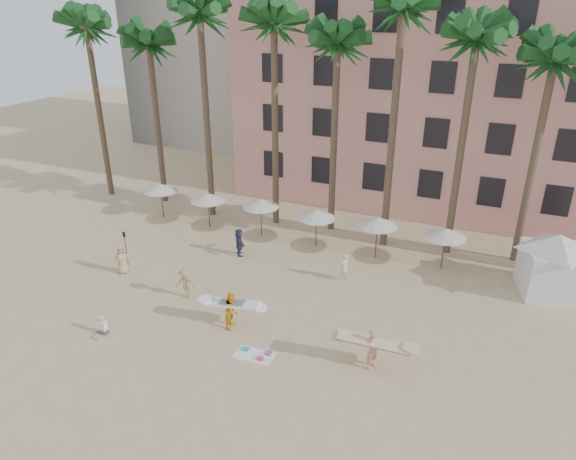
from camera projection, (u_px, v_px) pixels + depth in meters
The scene contains 11 objects.
ground at pixel (239, 364), 22.85m from camera, with size 120.00×120.00×0.00m, color #D1B789.
pink_hotel at pixel (479, 97), 38.78m from camera, with size 35.00×14.00×16.00m, color #EB9F8F.
palm_row at pixel (360, 33), 29.84m from camera, with size 44.40×5.40×16.30m.
umbrella_row at pixel (288, 208), 33.42m from camera, with size 22.50×2.70×2.73m.
cabana at pixel (555, 259), 27.52m from camera, with size 5.40×5.40×3.50m.
beach_towel at pixel (255, 354), 23.38m from camera, with size 1.84×1.08×0.14m.
carrier_yellow at pixel (373, 347), 22.20m from camera, with size 3.25×1.23×1.92m.
carrier_white at pixel (232, 309), 25.04m from camera, with size 2.88×1.14×1.90m.
beachgoers at pixel (209, 261), 29.87m from camera, with size 13.06×6.92×1.81m.
paddle at pixel (125, 244), 30.68m from camera, with size 0.18×0.04×2.23m.
seated_man at pixel (102, 329), 24.71m from camera, with size 0.42×0.72×0.94m.
Camera 1 is at (9.21, -15.99, 14.90)m, focal length 32.00 mm.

